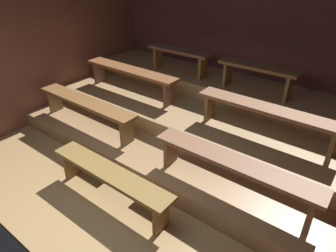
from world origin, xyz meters
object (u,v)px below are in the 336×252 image
(bench_floor_center, at_px, (110,177))
(bench_upper_left, at_px, (180,55))
(bench_lower_left, at_px, (86,105))
(bench_middle_left, at_px, (130,73))
(bench_lower_right, at_px, (233,166))
(bench_upper_right, at_px, (258,72))
(bench_middle_right, at_px, (266,112))

(bench_floor_center, xyz_separation_m, bench_upper_left, (-0.84, 2.62, 0.77))
(bench_lower_left, distance_m, bench_middle_left, 1.05)
(bench_lower_right, distance_m, bench_middle_left, 2.79)
(bench_upper_left, bearing_deg, bench_upper_right, 0.00)
(bench_middle_left, distance_m, bench_upper_right, 2.20)
(bench_lower_left, xyz_separation_m, bench_upper_left, (0.55, 1.82, 0.50))
(bench_middle_left, bearing_deg, bench_floor_center, -53.43)
(bench_lower_left, xyz_separation_m, bench_upper_right, (2.08, 1.82, 0.50))
(bench_upper_left, bearing_deg, bench_lower_right, -41.26)
(bench_floor_center, relative_size, bench_upper_right, 1.45)
(bench_lower_left, bearing_deg, bench_middle_left, 87.39)
(bench_floor_center, relative_size, bench_middle_left, 0.93)
(bench_lower_right, distance_m, bench_middle_right, 1.05)
(bench_upper_right, bearing_deg, bench_middle_right, -58.05)
(bench_lower_left, bearing_deg, bench_floor_center, -29.78)
(bench_upper_right, bearing_deg, bench_floor_center, -104.77)
(bench_floor_center, bearing_deg, bench_lower_right, 32.62)
(bench_lower_right, xyz_separation_m, bench_middle_left, (-2.58, 1.01, 0.26))
(bench_lower_right, height_order, bench_upper_right, bench_upper_right)
(bench_upper_right, bearing_deg, bench_lower_right, -73.19)
(bench_middle_right, bearing_deg, bench_lower_right, -87.39)
(bench_floor_center, height_order, bench_upper_right, bench_upper_right)
(bench_lower_left, bearing_deg, bench_upper_left, 73.19)
(bench_lower_left, xyz_separation_m, bench_middle_left, (0.05, 1.01, 0.26))
(bench_floor_center, relative_size, bench_lower_right, 0.90)
(bench_floor_center, height_order, bench_lower_left, bench_lower_left)
(bench_floor_center, distance_m, bench_lower_left, 1.62)
(bench_floor_center, height_order, bench_lower_right, bench_lower_right)
(bench_floor_center, distance_m, bench_upper_right, 2.82)
(bench_upper_left, distance_m, bench_upper_right, 1.53)
(bench_lower_right, distance_m, bench_upper_left, 2.81)
(bench_lower_right, bearing_deg, bench_middle_left, 158.56)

